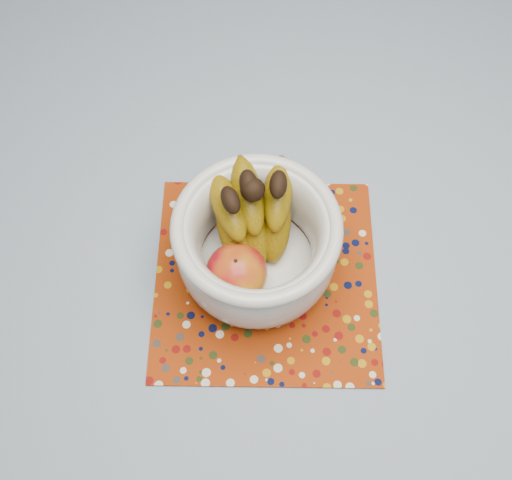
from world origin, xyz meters
TOP-DOWN VIEW (x-y plane):
  - table at (0.00, 0.00)m, footprint 1.20×1.20m
  - tablecloth at (0.00, 0.00)m, footprint 1.32×1.32m
  - placemat at (-0.10, -0.06)m, footprint 0.40×0.40m
  - fruit_bowl at (-0.11, -0.03)m, footprint 0.24×0.24m

SIDE VIEW (x-z plane):
  - table at x=0.00m, z-range 0.30..1.05m
  - tablecloth at x=0.00m, z-range 0.75..0.76m
  - placemat at x=-0.10m, z-range 0.76..0.76m
  - fruit_bowl at x=-0.11m, z-range 0.76..0.94m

